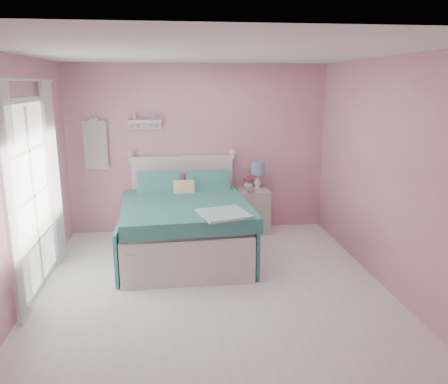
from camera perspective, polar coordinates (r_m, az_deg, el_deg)
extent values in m
plane|color=white|center=(5.09, -1.53, -12.88)|extent=(4.50, 4.50, 0.00)
plane|color=#C27B8E|center=(6.86, -3.35, 5.59)|extent=(4.00, 0.00, 4.00)
plane|color=#C27B8E|center=(2.52, 3.10, -9.55)|extent=(4.00, 0.00, 4.00)
plane|color=#C27B8E|center=(4.90, -25.61, 0.79)|extent=(0.00, 4.50, 4.50)
plane|color=#C27B8E|center=(5.22, 20.80, 2.01)|extent=(0.00, 4.50, 4.50)
plane|color=white|center=(4.55, -1.75, 17.73)|extent=(4.50, 4.50, 0.00)
cube|color=silver|center=(6.07, -5.02, -6.12)|extent=(1.65, 2.11, 0.44)
cube|color=silver|center=(5.97, -5.08, -3.42)|extent=(1.59, 2.04, 0.16)
cube|color=silver|center=(6.93, -5.37, -0.47)|extent=(1.56, 0.07, 1.15)
cube|color=silver|center=(6.81, -5.49, 4.47)|extent=(1.62, 0.09, 0.06)
cube|color=silver|center=(5.12, -4.65, -9.34)|extent=(1.56, 0.06, 0.56)
cube|color=teal|center=(5.78, -5.07, -2.26)|extent=(1.75, 1.85, 0.18)
cube|color=pink|center=(6.57, -8.48, 0.63)|extent=(0.70, 0.32, 0.43)
cube|color=pink|center=(6.59, -2.20, 0.81)|extent=(0.70, 0.32, 0.43)
cube|color=#CCBC59|center=(6.30, -5.26, 0.14)|extent=(0.31, 0.24, 0.31)
cube|color=beige|center=(6.92, 3.82, -2.45)|extent=(0.48, 0.44, 0.69)
cube|color=silver|center=(6.67, 4.18, -1.21)|extent=(0.42, 0.02, 0.16)
sphere|color=white|center=(6.65, 4.21, -1.25)|extent=(0.03, 0.03, 0.03)
cylinder|color=white|center=(6.89, 4.39, 0.49)|extent=(0.13, 0.13, 0.02)
cylinder|color=white|center=(6.86, 4.41, 1.42)|extent=(0.07, 0.07, 0.23)
cylinder|color=#769DC6|center=(6.82, 4.44, 3.08)|extent=(0.21, 0.21, 0.19)
imported|color=silver|center=(6.83, 3.17, 0.96)|extent=(0.19, 0.19, 0.15)
imported|color=#C8868B|center=(6.64, 3.52, 0.27)|extent=(0.12, 0.12, 0.08)
sphere|color=#CA4574|center=(6.80, 3.18, 2.20)|extent=(0.06, 0.06, 0.06)
sphere|color=#CA4574|center=(6.83, 3.48, 1.92)|extent=(0.06, 0.06, 0.06)
sphere|color=#CA4574|center=(6.81, 2.83, 1.97)|extent=(0.06, 0.06, 0.06)
sphere|color=#CA4574|center=(6.79, 3.39, 1.66)|extent=(0.06, 0.06, 0.06)
sphere|color=#CA4574|center=(6.79, 2.96, 1.75)|extent=(0.06, 0.06, 0.06)
cube|color=silver|center=(6.73, -10.34, 9.08)|extent=(0.50, 0.14, 0.04)
cube|color=silver|center=(6.79, -10.29, 8.54)|extent=(0.50, 0.03, 0.12)
cylinder|color=#D18C99|center=(6.73, -11.66, 9.62)|extent=(0.06, 0.06, 0.10)
cube|color=#769DC6|center=(6.72, -9.32, 9.55)|extent=(0.08, 0.06, 0.07)
cube|color=white|center=(6.86, -16.43, 5.89)|extent=(0.34, 0.03, 0.72)
cube|color=silver|center=(5.17, -24.88, 10.82)|extent=(0.04, 1.32, 0.06)
cube|color=silver|center=(5.65, -22.66, -10.89)|extent=(0.04, 1.32, 0.06)
cube|color=silver|center=(4.74, -25.81, -2.78)|extent=(0.04, 0.06, 2.10)
cube|color=silver|center=(5.90, -21.99, 0.72)|extent=(0.04, 0.06, 2.10)
cube|color=white|center=(5.31, -23.72, -0.52)|extent=(0.02, 1.20, 2.04)
cube|color=white|center=(4.59, -25.84, -1.62)|extent=(0.04, 0.40, 2.32)
cube|color=white|center=(5.97, -21.37, 2.20)|extent=(0.04, 0.40, 2.32)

